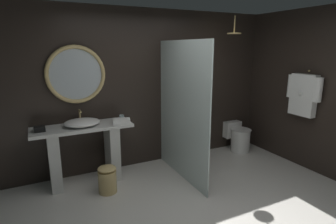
{
  "coord_description": "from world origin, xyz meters",
  "views": [
    {
      "loc": [
        -1.67,
        -2.36,
        2.0
      ],
      "look_at": [
        -0.14,
        0.75,
        1.16
      ],
      "focal_mm": 29.08,
      "sensor_mm": 36.0,
      "label": 1
    }
  ],
  "objects_px": {
    "rain_shower_head": "(234,32)",
    "toilet": "(238,137)",
    "waste_bin": "(107,179)",
    "tumbler_cup": "(122,118)",
    "round_wall_mirror": "(76,75)",
    "folded_hand_towel": "(122,121)",
    "hanging_bathrobe": "(303,93)",
    "tissue_box": "(40,129)",
    "vessel_sink": "(82,122)"
  },
  "relations": [
    {
      "from": "folded_hand_towel",
      "to": "vessel_sink",
      "type": "bearing_deg",
      "value": 165.66
    },
    {
      "from": "vessel_sink",
      "to": "round_wall_mirror",
      "type": "height_order",
      "value": "round_wall_mirror"
    },
    {
      "from": "round_wall_mirror",
      "to": "waste_bin",
      "type": "distance_m",
      "value": 1.57
    },
    {
      "from": "tumbler_cup",
      "to": "round_wall_mirror",
      "type": "distance_m",
      "value": 0.92
    },
    {
      "from": "round_wall_mirror",
      "to": "hanging_bathrobe",
      "type": "relative_size",
      "value": 1.16
    },
    {
      "from": "rain_shower_head",
      "to": "waste_bin",
      "type": "relative_size",
      "value": 0.76
    },
    {
      "from": "tumbler_cup",
      "to": "toilet",
      "type": "height_order",
      "value": "tumbler_cup"
    },
    {
      "from": "tumbler_cup",
      "to": "hanging_bathrobe",
      "type": "height_order",
      "value": "hanging_bathrobe"
    },
    {
      "from": "toilet",
      "to": "round_wall_mirror",
      "type": "bearing_deg",
      "value": 175.56
    },
    {
      "from": "tumbler_cup",
      "to": "tissue_box",
      "type": "xyz_separation_m",
      "value": [
        -1.15,
        -0.01,
        -0.02
      ]
    },
    {
      "from": "rain_shower_head",
      "to": "hanging_bathrobe",
      "type": "relative_size",
      "value": 0.4
    },
    {
      "from": "rain_shower_head",
      "to": "tumbler_cup",
      "type": "bearing_deg",
      "value": 175.83
    },
    {
      "from": "toilet",
      "to": "waste_bin",
      "type": "height_order",
      "value": "toilet"
    },
    {
      "from": "rain_shower_head",
      "to": "toilet",
      "type": "relative_size",
      "value": 0.51
    },
    {
      "from": "tumbler_cup",
      "to": "hanging_bathrobe",
      "type": "bearing_deg",
      "value": -19.93
    },
    {
      "from": "vessel_sink",
      "to": "hanging_bathrobe",
      "type": "relative_size",
      "value": 0.7
    },
    {
      "from": "hanging_bathrobe",
      "to": "toilet",
      "type": "relative_size",
      "value": 1.28
    },
    {
      "from": "tissue_box",
      "to": "hanging_bathrobe",
      "type": "relative_size",
      "value": 0.19
    },
    {
      "from": "round_wall_mirror",
      "to": "folded_hand_towel",
      "type": "xyz_separation_m",
      "value": [
        0.54,
        -0.38,
        -0.68
      ]
    },
    {
      "from": "rain_shower_head",
      "to": "hanging_bathrobe",
      "type": "height_order",
      "value": "rain_shower_head"
    },
    {
      "from": "waste_bin",
      "to": "tumbler_cup",
      "type": "bearing_deg",
      "value": 49.6
    },
    {
      "from": "tissue_box",
      "to": "toilet",
      "type": "relative_size",
      "value": 0.25
    },
    {
      "from": "toilet",
      "to": "hanging_bathrobe",
      "type": "bearing_deg",
      "value": -68.26
    },
    {
      "from": "tumbler_cup",
      "to": "round_wall_mirror",
      "type": "xyz_separation_m",
      "value": [
        -0.59,
        0.25,
        0.67
      ]
    },
    {
      "from": "tissue_box",
      "to": "round_wall_mirror",
      "type": "bearing_deg",
      "value": 24.85
    },
    {
      "from": "vessel_sink",
      "to": "folded_hand_towel",
      "type": "height_order",
      "value": "vessel_sink"
    },
    {
      "from": "waste_bin",
      "to": "folded_hand_towel",
      "type": "xyz_separation_m",
      "value": [
        0.33,
        0.31,
        0.72
      ]
    },
    {
      "from": "rain_shower_head",
      "to": "waste_bin",
      "type": "height_order",
      "value": "rain_shower_head"
    },
    {
      "from": "round_wall_mirror",
      "to": "waste_bin",
      "type": "height_order",
      "value": "round_wall_mirror"
    },
    {
      "from": "tumbler_cup",
      "to": "toilet",
      "type": "distance_m",
      "value": 2.43
    },
    {
      "from": "round_wall_mirror",
      "to": "folded_hand_towel",
      "type": "bearing_deg",
      "value": -34.77
    },
    {
      "from": "hanging_bathrobe",
      "to": "tumbler_cup",
      "type": "bearing_deg",
      "value": 160.07
    },
    {
      "from": "toilet",
      "to": "waste_bin",
      "type": "distance_m",
      "value": 2.74
    },
    {
      "from": "vessel_sink",
      "to": "tumbler_cup",
      "type": "bearing_deg",
      "value": -1.21
    },
    {
      "from": "tissue_box",
      "to": "hanging_bathrobe",
      "type": "distance_m",
      "value": 4.03
    },
    {
      "from": "vessel_sink",
      "to": "toilet",
      "type": "height_order",
      "value": "vessel_sink"
    },
    {
      "from": "tumbler_cup",
      "to": "folded_hand_towel",
      "type": "distance_m",
      "value": 0.13
    },
    {
      "from": "tumbler_cup",
      "to": "waste_bin",
      "type": "relative_size",
      "value": 0.25
    },
    {
      "from": "round_wall_mirror",
      "to": "folded_hand_towel",
      "type": "distance_m",
      "value": 0.95
    },
    {
      "from": "vessel_sink",
      "to": "round_wall_mirror",
      "type": "relative_size",
      "value": 0.6
    },
    {
      "from": "hanging_bathrobe",
      "to": "vessel_sink",
      "type": "bearing_deg",
      "value": 163.16
    },
    {
      "from": "waste_bin",
      "to": "vessel_sink",
      "type": "bearing_deg",
      "value": 115.86
    },
    {
      "from": "vessel_sink",
      "to": "waste_bin",
      "type": "bearing_deg",
      "value": -64.14
    },
    {
      "from": "hanging_bathrobe",
      "to": "folded_hand_towel",
      "type": "height_order",
      "value": "hanging_bathrobe"
    },
    {
      "from": "vessel_sink",
      "to": "hanging_bathrobe",
      "type": "bearing_deg",
      "value": -16.84
    },
    {
      "from": "rain_shower_head",
      "to": "folded_hand_towel",
      "type": "bearing_deg",
      "value": 179.53
    },
    {
      "from": "rain_shower_head",
      "to": "toilet",
      "type": "height_order",
      "value": "rain_shower_head"
    },
    {
      "from": "waste_bin",
      "to": "folded_hand_towel",
      "type": "relative_size",
      "value": 1.59
    },
    {
      "from": "vessel_sink",
      "to": "round_wall_mirror",
      "type": "bearing_deg",
      "value": 90.24
    },
    {
      "from": "vessel_sink",
      "to": "hanging_bathrobe",
      "type": "height_order",
      "value": "hanging_bathrobe"
    }
  ]
}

